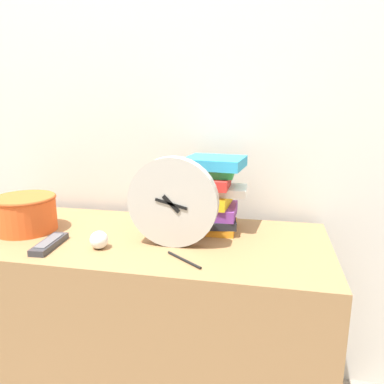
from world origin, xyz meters
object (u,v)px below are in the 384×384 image
Objects in this scene: tv_remote at (49,244)px; book_stack at (208,195)px; desk_clock at (173,202)px; pen at (184,260)px; basket at (25,212)px; crumpled_paper_ball at (99,240)px.

book_stack is at bearing 30.18° from tv_remote.
pen is at bearing -61.20° from desk_clock.
tv_remote is (0.17, -0.13, -0.06)m from basket.
book_stack is 0.41m from crumpled_paper_ball.
crumpled_paper_ball is (0.16, 0.02, 0.02)m from tv_remote.
desk_clock is at bearing -3.32° from basket.
basket is 0.35m from crumpled_paper_ball.
crumpled_paper_ball is (-0.22, -0.07, -0.12)m from desk_clock.
pen is at bearing -94.43° from book_stack.
book_stack is at bearing 39.30° from crumpled_paper_ball.
book_stack reaches higher than tv_remote.
basket is 0.22m from tv_remote.
tv_remote is at bearing -149.82° from book_stack.
basket is 0.64m from pen.
desk_clock reaches higher than tv_remote.
basket is at bearing 143.45° from tv_remote.
tv_remote is at bearing -36.55° from basket.
book_stack is 4.60× the size of crumpled_paper_ball.
desk_clock reaches higher than crumpled_paper_ball.
basket is (-0.64, -0.15, -0.06)m from book_stack.
desk_clock is 0.42m from tv_remote.
basket reaches higher than crumpled_paper_ball.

